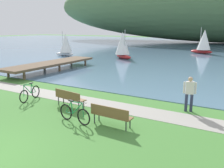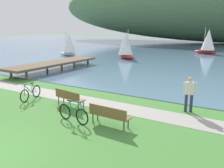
{
  "view_description": "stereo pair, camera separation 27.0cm",
  "coord_description": "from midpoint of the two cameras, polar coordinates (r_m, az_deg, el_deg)",
  "views": [
    {
      "loc": [
        7.03,
        -3.5,
        3.98
      ],
      "look_at": [
        0.75,
        7.34,
        1.0
      ],
      "focal_mm": 38.3,
      "sensor_mm": 36.0,
      "label": 1
    },
    {
      "loc": [
        7.27,
        -3.36,
        3.98
      ],
      "look_at": [
        0.75,
        7.34,
        1.0
      ],
      "focal_mm": 38.3,
      "sensor_mm": 36.0,
      "label": 2
    }
  ],
  "objects": [
    {
      "name": "bay_water",
      "position": [
        52.91,
        22.5,
        8.07
      ],
      "size": [
        180.0,
        80.0,
        0.04
      ],
      "primitive_type": "cube",
      "color": "#5B7F9E",
      "rests_on": "ground"
    },
    {
      "name": "pier_dock",
      "position": [
        23.16,
        -14.57,
        4.77
      ],
      "size": [
        2.4,
        10.0,
        0.8
      ],
      "color": "brown",
      "rests_on": "ground"
    },
    {
      "name": "shoreline_path",
      "position": [
        13.02,
        -4.87,
        -4.45
      ],
      "size": [
        60.0,
        1.5,
        0.01
      ],
      "primitive_type": "cube",
      "color": "#A39E93",
      "rests_on": "ground"
    },
    {
      "name": "park_bench_near_camera",
      "position": [
        12.38,
        -10.76,
        -3.09
      ],
      "size": [
        1.85,
        0.73,
        0.88
      ],
      "color": "brown",
      "rests_on": "ground"
    },
    {
      "name": "bicycle_leaning_near_bench",
      "position": [
        14.12,
        -19.53,
        -2.11
      ],
      "size": [
        0.44,
        1.74,
        1.01
      ],
      "color": "black",
      "rests_on": "ground"
    },
    {
      "name": "bicycle_beside_path",
      "position": [
        10.39,
        -9.67,
        -6.98
      ],
      "size": [
        1.77,
        0.25,
        1.01
      ],
      "color": "black",
      "rests_on": "ground"
    },
    {
      "name": "sailboat_toward_hillside",
      "position": [
        31.04,
        2.32,
        9.29
      ],
      "size": [
        3.16,
        2.59,
        3.69
      ],
      "color": "#B22323",
      "rests_on": "bay_water"
    },
    {
      "name": "person_at_shoreline",
      "position": [
        11.94,
        17.42,
        -1.81
      ],
      "size": [
        0.59,
        0.32,
        1.71
      ],
      "color": "#282D47",
      "rests_on": "ground"
    },
    {
      "name": "park_bench_further_along",
      "position": [
        9.83,
        -1.1,
        -7.23
      ],
      "size": [
        1.81,
        0.54,
        0.88
      ],
      "color": "brown",
      "rests_on": "ground"
    },
    {
      "name": "sailboat_mid_bay",
      "position": [
        34.65,
        -11.26,
        9.25
      ],
      "size": [
        2.98,
        1.9,
        3.41
      ],
      "color": "white",
      "rests_on": "bay_water"
    },
    {
      "name": "sailboat_far_off",
      "position": [
        39.43,
        20.89,
        9.53
      ],
      "size": [
        3.55,
        2.44,
        4.01
      ],
      "color": "#B22323",
      "rests_on": "bay_water"
    }
  ]
}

